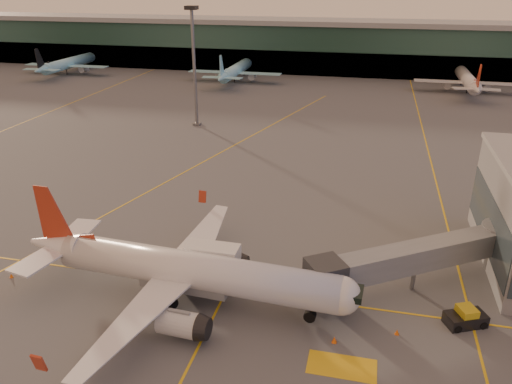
% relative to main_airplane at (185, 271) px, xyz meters
% --- Properties ---
extents(ground, '(600.00, 600.00, 0.00)m').
position_rel_main_airplane_xyz_m(ground, '(-1.39, -2.10, -3.58)').
color(ground, '#4C4F54').
rests_on(ground, ground).
extents(taxi_markings, '(100.12, 173.00, 0.01)m').
position_rel_main_airplane_xyz_m(taxi_markings, '(-8.71, 42.39, -3.58)').
color(taxi_markings, gold).
rests_on(taxi_markings, ground).
extents(terminal, '(400.00, 20.00, 17.60)m').
position_rel_main_airplane_xyz_m(terminal, '(-1.39, 139.69, 5.18)').
color(terminal, '#19382D').
rests_on(terminal, ground).
extents(mast_west_near, '(2.40, 2.40, 25.60)m').
position_rel_main_airplane_xyz_m(mast_west_near, '(-21.39, 63.90, 11.28)').
color(mast_west_near, slate).
rests_on(mast_west_near, ground).
extents(distant_aircraft_row, '(225.00, 34.00, 13.00)m').
position_rel_main_airplane_xyz_m(distant_aircraft_row, '(-55.14, 115.90, -3.58)').
color(distant_aircraft_row, '#8ED9ED').
rests_on(distant_aircraft_row, ground).
extents(main_airplane, '(36.53, 32.91, 11.02)m').
position_rel_main_airplane_xyz_m(main_airplane, '(0.00, 0.00, 0.00)').
color(main_airplane, silver).
rests_on(main_airplane, ground).
extents(jet_bridge, '(23.04, 16.80, 5.58)m').
position_rel_main_airplane_xyz_m(jet_bridge, '(24.26, 8.29, 0.24)').
color(jet_bridge, slate).
rests_on(jet_bridge, ground).
extents(catering_truck, '(5.84, 2.71, 4.50)m').
position_rel_main_airplane_xyz_m(catering_truck, '(1.78, 3.95, -1.02)').
color(catering_truck, '#A73B17').
rests_on(catering_truck, ground).
extents(gpu_cart, '(2.26, 1.84, 1.15)m').
position_rel_main_airplane_xyz_m(gpu_cart, '(10.16, 4.66, -3.02)').
color(gpu_cart, gold).
rests_on(gpu_cart, ground).
extents(pushback_tug, '(4.33, 3.45, 1.97)m').
position_rel_main_airplane_xyz_m(pushback_tug, '(27.85, 2.36, -2.78)').
color(pushback_tug, black).
rests_on(pushback_tug, ground).
extents(cone_nose, '(0.42, 0.42, 0.54)m').
position_rel_main_airplane_xyz_m(cone_nose, '(21.37, -0.62, -3.32)').
color(cone_nose, orange).
rests_on(cone_nose, ground).
extents(cone_tail, '(0.40, 0.40, 0.51)m').
position_rel_main_airplane_xyz_m(cone_tail, '(-20.74, -0.54, -3.33)').
color(cone_tail, orange).
rests_on(cone_tail, ground).
extents(cone_fwd, '(0.49, 0.49, 0.63)m').
position_rel_main_airplane_xyz_m(cone_fwd, '(15.68, -3.12, -3.28)').
color(cone_fwd, orange).
rests_on(cone_fwd, ground).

